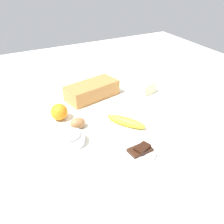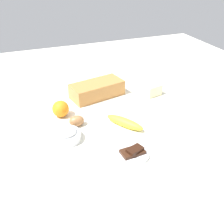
{
  "view_description": "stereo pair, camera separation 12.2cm",
  "coord_description": "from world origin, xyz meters",
  "px_view_note": "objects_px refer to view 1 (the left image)",
  "views": [
    {
      "loc": [
        -0.48,
        -0.93,
        0.67
      ],
      "look_at": [
        0.0,
        0.0,
        0.04
      ],
      "focal_mm": 42.4,
      "sensor_mm": 36.0,
      "label": 1
    },
    {
      "loc": [
        -0.37,
        -0.98,
        0.67
      ],
      "look_at": [
        0.0,
        0.0,
        0.04
      ],
      "focal_mm": 42.4,
      "sensor_mm": 36.0,
      "label": 2
    }
  ],
  "objects_px": {
    "loaf_pan": "(92,90)",
    "orange_fruit": "(59,112)",
    "banana": "(126,121)",
    "chocolate_plate": "(140,151)",
    "flour_bowl": "(70,138)",
    "butter_block": "(146,88)",
    "egg_near_butter": "(78,123)"
  },
  "relations": [
    {
      "from": "loaf_pan",
      "to": "orange_fruit",
      "type": "height_order",
      "value": "loaf_pan"
    },
    {
      "from": "banana",
      "to": "orange_fruit",
      "type": "relative_size",
      "value": 2.41
    },
    {
      "from": "orange_fruit",
      "to": "chocolate_plate",
      "type": "distance_m",
      "value": 0.43
    },
    {
      "from": "banana",
      "to": "orange_fruit",
      "type": "xyz_separation_m",
      "value": [
        -0.25,
        0.19,
        0.02
      ]
    },
    {
      "from": "flour_bowl",
      "to": "butter_block",
      "type": "height_order",
      "value": "butter_block"
    },
    {
      "from": "flour_bowl",
      "to": "orange_fruit",
      "type": "distance_m",
      "value": 0.2
    },
    {
      "from": "orange_fruit",
      "to": "egg_near_butter",
      "type": "xyz_separation_m",
      "value": [
        0.05,
        -0.11,
        -0.01
      ]
    },
    {
      "from": "loaf_pan",
      "to": "chocolate_plate",
      "type": "bearing_deg",
      "value": -105.01
    },
    {
      "from": "loaf_pan",
      "to": "orange_fruit",
      "type": "xyz_separation_m",
      "value": [
        -0.22,
        -0.13,
        -0.0
      ]
    },
    {
      "from": "orange_fruit",
      "to": "chocolate_plate",
      "type": "bearing_deg",
      "value": -62.47
    },
    {
      "from": "flour_bowl",
      "to": "chocolate_plate",
      "type": "bearing_deg",
      "value": -40.75
    },
    {
      "from": "banana",
      "to": "orange_fruit",
      "type": "bearing_deg",
      "value": 142.99
    },
    {
      "from": "egg_near_butter",
      "to": "chocolate_plate",
      "type": "bearing_deg",
      "value": -61.44
    },
    {
      "from": "banana",
      "to": "butter_block",
      "type": "bearing_deg",
      "value": 41.14
    },
    {
      "from": "loaf_pan",
      "to": "orange_fruit",
      "type": "bearing_deg",
      "value": -161.44
    },
    {
      "from": "banana",
      "to": "chocolate_plate",
      "type": "xyz_separation_m",
      "value": [
        -0.05,
        -0.19,
        -0.01
      ]
    },
    {
      "from": "banana",
      "to": "chocolate_plate",
      "type": "height_order",
      "value": "banana"
    },
    {
      "from": "chocolate_plate",
      "to": "orange_fruit",
      "type": "bearing_deg",
      "value": 117.53
    },
    {
      "from": "butter_block",
      "to": "chocolate_plate",
      "type": "distance_m",
      "value": 0.53
    },
    {
      "from": "flour_bowl",
      "to": "banana",
      "type": "distance_m",
      "value": 0.27
    },
    {
      "from": "banana",
      "to": "flour_bowl",
      "type": "bearing_deg",
      "value": -178.33
    },
    {
      "from": "orange_fruit",
      "to": "banana",
      "type": "bearing_deg",
      "value": -37.01
    },
    {
      "from": "banana",
      "to": "orange_fruit",
      "type": "height_order",
      "value": "orange_fruit"
    },
    {
      "from": "banana",
      "to": "chocolate_plate",
      "type": "bearing_deg",
      "value": -104.22
    },
    {
      "from": "flour_bowl",
      "to": "egg_near_butter",
      "type": "bearing_deg",
      "value": 52.88
    },
    {
      "from": "banana",
      "to": "egg_near_butter",
      "type": "relative_size",
      "value": 2.78
    },
    {
      "from": "banana",
      "to": "chocolate_plate",
      "type": "distance_m",
      "value": 0.2
    },
    {
      "from": "orange_fruit",
      "to": "egg_near_butter",
      "type": "relative_size",
      "value": 1.15
    },
    {
      "from": "orange_fruit",
      "to": "butter_block",
      "type": "relative_size",
      "value": 0.88
    },
    {
      "from": "butter_block",
      "to": "chocolate_plate",
      "type": "bearing_deg",
      "value": -126.31
    },
    {
      "from": "butter_block",
      "to": "banana",
      "type": "bearing_deg",
      "value": -138.86
    },
    {
      "from": "loaf_pan",
      "to": "chocolate_plate",
      "type": "xyz_separation_m",
      "value": [
        -0.02,
        -0.52,
        -0.03
      ]
    }
  ]
}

